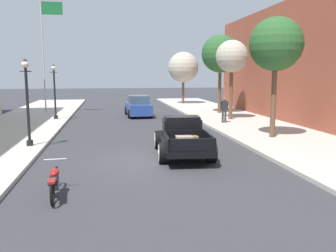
% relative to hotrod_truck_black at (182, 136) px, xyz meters
% --- Properties ---
extents(ground_plane, '(140.00, 140.00, 0.00)m').
position_rel_hotrod_truck_black_xyz_m(ground_plane, '(-1.38, -0.94, -0.75)').
color(ground_plane, '#333338').
extents(sidewalk_right, '(5.50, 64.00, 0.15)m').
position_rel_hotrod_truck_black_xyz_m(sidewalk_right, '(5.87, -0.94, -0.68)').
color(sidewalk_right, '#B7B2A8').
rests_on(sidewalk_right, ground).
extents(hotrod_truck_black, '(2.42, 5.03, 1.58)m').
position_rel_hotrod_truck_black_xyz_m(hotrod_truck_black, '(0.00, 0.00, 0.00)').
color(hotrod_truck_black, black).
rests_on(hotrod_truck_black, ground).
extents(motorcycle_parked, '(0.62, 2.12, 0.93)m').
position_rel_hotrod_truck_black_xyz_m(motorcycle_parked, '(-4.51, -4.62, -0.31)').
color(motorcycle_parked, black).
rests_on(motorcycle_parked, ground).
extents(car_background_blue, '(2.01, 4.37, 1.65)m').
position_rel_hotrod_truck_black_xyz_m(car_background_blue, '(-0.71, 13.63, 0.01)').
color(car_background_blue, '#284293').
rests_on(car_background_blue, ground).
extents(pedestrian_sidewalk_right, '(0.53, 0.22, 1.65)m').
position_rel_hotrod_truck_black_xyz_m(pedestrian_sidewalk_right, '(4.47, 7.87, 0.33)').
color(pedestrian_sidewalk_right, '#333338').
rests_on(pedestrian_sidewalk_right, sidewalk_right).
extents(street_lamp_near, '(0.50, 0.32, 3.85)m').
position_rel_hotrod_truck_black_xyz_m(street_lamp_near, '(-6.53, 2.04, 1.63)').
color(street_lamp_near, black).
rests_on(street_lamp_near, sidewalk_left).
extents(street_lamp_far, '(0.50, 0.32, 3.85)m').
position_rel_hotrod_truck_black_xyz_m(street_lamp_far, '(-6.75, 11.72, 1.63)').
color(street_lamp_far, black).
rests_on(street_lamp_far, sidewalk_left).
extents(flagpole, '(1.74, 0.16, 9.16)m').
position_rel_hotrod_truck_black_xyz_m(flagpole, '(-7.90, 16.00, 5.02)').
color(flagpole, '#B2B2B7').
rests_on(flagpole, sidewalk_left).
extents(street_tree_nearest, '(2.64, 2.64, 5.95)m').
position_rel_hotrod_truck_black_xyz_m(street_tree_nearest, '(5.15, 2.28, 3.99)').
color(street_tree_nearest, brown).
rests_on(street_tree_nearest, sidewalk_right).
extents(street_tree_second, '(2.23, 2.23, 5.50)m').
position_rel_hotrod_truck_black_xyz_m(street_tree_second, '(5.49, 9.54, 3.73)').
color(street_tree_second, brown).
rests_on(street_tree_second, sidewalk_right).
extents(street_tree_third, '(3.03, 3.03, 6.30)m').
position_rel_hotrod_truck_black_xyz_m(street_tree_third, '(5.97, 13.63, 4.16)').
color(street_tree_third, brown).
rests_on(street_tree_third, sidewalk_right).
extents(street_tree_farthest, '(3.25, 3.25, 5.49)m').
position_rel_hotrod_truck_black_xyz_m(street_tree_farthest, '(4.95, 23.22, 3.25)').
color(street_tree_farthest, brown).
rests_on(street_tree_farthest, sidewalk_right).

